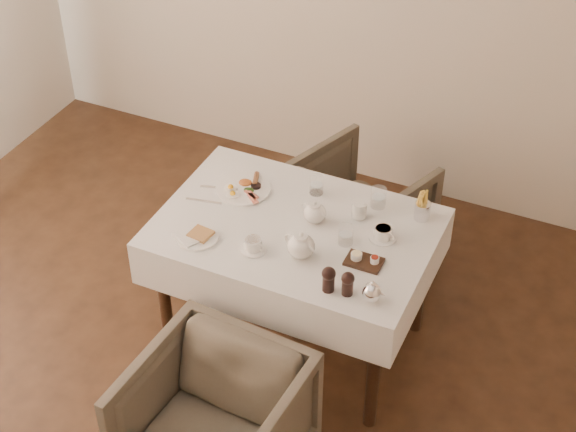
% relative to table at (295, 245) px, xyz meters
% --- Properties ---
extents(table, '(1.28, 0.88, 0.75)m').
position_rel_table_xyz_m(table, '(0.00, 0.00, 0.00)').
color(table, black).
rests_on(table, ground).
extents(armchair_near, '(0.72, 0.74, 0.63)m').
position_rel_table_xyz_m(armchair_near, '(0.02, -0.87, -0.32)').
color(armchair_near, brown).
rests_on(armchair_near, ground).
extents(armchair_far, '(0.85, 0.86, 0.62)m').
position_rel_table_xyz_m(armchair_far, '(0.03, 0.77, -0.33)').
color(armchair_far, brown).
rests_on(armchair_far, ground).
extents(breakfast_plate, '(0.27, 0.27, 0.03)m').
position_rel_table_xyz_m(breakfast_plate, '(-0.35, 0.15, 0.13)').
color(breakfast_plate, white).
rests_on(breakfast_plate, table).
extents(side_plate, '(0.21, 0.20, 0.02)m').
position_rel_table_xyz_m(side_plate, '(-0.38, -0.27, 0.13)').
color(side_plate, white).
rests_on(side_plate, table).
extents(teapot_centre, '(0.18, 0.15, 0.12)m').
position_rel_table_xyz_m(teapot_centre, '(0.07, 0.07, 0.18)').
color(teapot_centre, white).
rests_on(teapot_centre, table).
extents(teapot_front, '(0.20, 0.18, 0.14)m').
position_rel_table_xyz_m(teapot_front, '(0.11, -0.18, 0.19)').
color(teapot_front, white).
rests_on(teapot_front, table).
extents(creamer, '(0.09, 0.09, 0.08)m').
position_rel_table_xyz_m(creamer, '(0.24, 0.19, 0.16)').
color(creamer, white).
rests_on(creamer, table).
extents(teacup_near, '(0.12, 0.12, 0.06)m').
position_rel_table_xyz_m(teacup_near, '(-0.10, -0.23, 0.14)').
color(teacup_near, white).
rests_on(teacup_near, table).
extents(teacup_far, '(0.13, 0.13, 0.06)m').
position_rel_table_xyz_m(teacup_far, '(0.40, 0.09, 0.14)').
color(teacup_far, white).
rests_on(teacup_far, table).
extents(glass_left, '(0.09, 0.09, 0.10)m').
position_rel_table_xyz_m(glass_left, '(-0.01, 0.28, 0.16)').
color(glass_left, silver).
rests_on(glass_left, table).
extents(glass_mid, '(0.08, 0.08, 0.10)m').
position_rel_table_xyz_m(glass_mid, '(0.26, -0.01, 0.16)').
color(glass_mid, silver).
rests_on(glass_mid, table).
extents(glass_right, '(0.09, 0.09, 0.10)m').
position_rel_table_xyz_m(glass_right, '(0.30, 0.31, 0.17)').
color(glass_right, silver).
rests_on(glass_right, table).
extents(condiment_board, '(0.17, 0.11, 0.04)m').
position_rel_table_xyz_m(condiment_board, '(0.38, -0.10, 0.13)').
color(condiment_board, black).
rests_on(condiment_board, table).
extents(pepper_mill_left, '(0.07, 0.07, 0.12)m').
position_rel_table_xyz_m(pepper_mill_left, '(0.30, -0.33, 0.18)').
color(pepper_mill_left, black).
rests_on(pepper_mill_left, table).
extents(pepper_mill_right, '(0.06, 0.06, 0.12)m').
position_rel_table_xyz_m(pepper_mill_right, '(0.39, -0.32, 0.17)').
color(pepper_mill_right, black).
rests_on(pepper_mill_right, table).
extents(silver_pot, '(0.11, 0.09, 0.11)m').
position_rel_table_xyz_m(silver_pot, '(0.49, -0.32, 0.17)').
color(silver_pot, white).
rests_on(silver_pot, table).
extents(fries_cup, '(0.07, 0.07, 0.16)m').
position_rel_table_xyz_m(fries_cup, '(0.51, 0.30, 0.19)').
color(fries_cup, silver).
rests_on(fries_cup, table).
extents(cutlery_fork, '(0.19, 0.07, 0.00)m').
position_rel_table_xyz_m(cutlery_fork, '(-0.46, 0.12, 0.12)').
color(cutlery_fork, silver).
rests_on(cutlery_fork, table).
extents(cutlery_knife, '(0.18, 0.05, 0.00)m').
position_rel_table_xyz_m(cutlery_knife, '(-0.48, -0.01, 0.12)').
color(cutlery_knife, silver).
rests_on(cutlery_knife, table).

